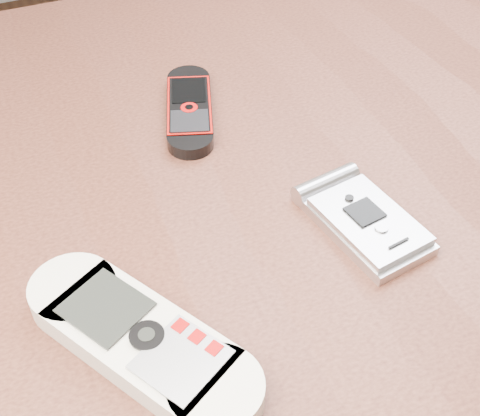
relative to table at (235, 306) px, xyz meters
name	(u,v)px	position (x,y,z in m)	size (l,w,h in m)	color
table	(235,306)	(0.00, 0.00, 0.00)	(1.20, 0.80, 0.75)	black
nokia_white	(140,339)	(-0.10, -0.08, 0.12)	(0.06, 0.18, 0.02)	silver
nokia_black_red	(189,109)	(0.01, 0.14, 0.11)	(0.04, 0.13, 0.01)	black
motorola_razr	(366,221)	(0.09, -0.05, 0.11)	(0.06, 0.11, 0.02)	#B4B4B8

